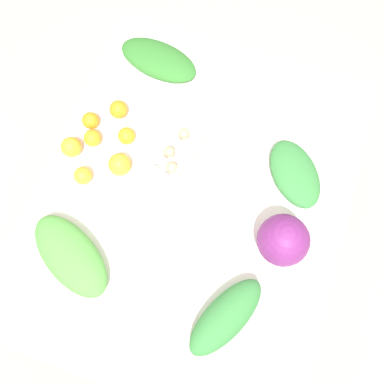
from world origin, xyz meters
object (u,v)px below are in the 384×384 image
at_px(greens_bunch_kale, 295,174).
at_px(orange_0, 91,121).
at_px(egg_carton, 175,158).
at_px(greens_bunch_dandelion, 159,60).
at_px(orange_5, 126,136).
at_px(orange_1, 71,147).
at_px(orange_2, 92,138).
at_px(orange_3, 83,176).
at_px(orange_4, 120,164).
at_px(greens_bunch_beet_tops, 226,317).
at_px(greens_bunch_chard, 71,255).
at_px(cabbage_purple, 283,240).
at_px(orange_6, 119,109).

distance_m(greens_bunch_kale, orange_0, 0.78).
bearing_deg(egg_carton, greens_bunch_dandelion, 44.43).
height_order(greens_bunch_kale, orange_5, greens_bunch_kale).
height_order(orange_1, orange_2, orange_1).
distance_m(orange_0, orange_3, 0.22).
relative_size(orange_0, orange_4, 0.78).
distance_m(greens_bunch_beet_tops, orange_2, 0.79).
height_order(greens_bunch_chard, orange_5, greens_bunch_chard).
relative_size(greens_bunch_chard, orange_3, 5.25).
relative_size(cabbage_purple, orange_6, 2.47).
distance_m(orange_2, orange_4, 0.15).
distance_m(greens_bunch_beet_tops, orange_5, 0.73).
xyz_separation_m(egg_carton, greens_bunch_kale, (-0.09, 0.42, -0.01)).
xyz_separation_m(greens_bunch_beet_tops, orange_2, (-0.44, -0.65, -0.01)).
height_order(cabbage_purple, orange_0, cabbage_purple).
bearing_deg(greens_bunch_chard, orange_3, -163.07).
bearing_deg(greens_bunch_beet_tops, orange_2, -124.07).
bearing_deg(orange_1, orange_5, 122.83).
relative_size(greens_bunch_dandelion, orange_4, 3.99).
xyz_separation_m(orange_3, orange_4, (-0.08, 0.11, 0.01)).
distance_m(greens_bunch_beet_tops, orange_0, 0.86).
xyz_separation_m(cabbage_purple, orange_6, (-0.30, -0.71, -0.05)).
bearing_deg(orange_2, cabbage_purple, 78.14).
relative_size(cabbage_purple, orange_0, 2.69).
relative_size(orange_0, orange_2, 1.00).
distance_m(cabbage_purple, orange_5, 0.68).
distance_m(egg_carton, greens_bunch_dandelion, 0.44).
height_order(greens_bunch_dandelion, orange_5, greens_bunch_dandelion).
height_order(egg_carton, greens_bunch_chard, egg_carton).
distance_m(greens_bunch_kale, orange_1, 0.81).
bearing_deg(egg_carton, greens_bunch_chard, 171.43).
bearing_deg(orange_2, orange_5, 113.34).
distance_m(egg_carton, orange_5, 0.20).
bearing_deg(greens_bunch_dandelion, orange_1, -19.40).
distance_m(orange_1, orange_2, 0.08).
xyz_separation_m(greens_bunch_dandelion, orange_5, (0.35, 0.01, -0.00)).
height_order(orange_3, orange_4, orange_4).
bearing_deg(orange_2, orange_0, -150.81).
bearing_deg(orange_5, orange_4, 11.32).
xyz_separation_m(greens_bunch_dandelion, greens_bunch_kale, (0.30, 0.63, -0.00)).
height_order(orange_1, orange_4, orange_4).
bearing_deg(orange_1, orange_2, 137.25).
bearing_deg(greens_bunch_kale, greens_bunch_dandelion, -115.21).
bearing_deg(orange_3, orange_4, 126.12).
relative_size(orange_1, orange_5, 1.16).
distance_m(greens_bunch_chard, orange_5, 0.48).
xyz_separation_m(orange_3, orange_5, (-0.20, 0.09, -0.00)).
bearing_deg(orange_5, greens_bunch_beet_tops, 47.64).
height_order(greens_bunch_kale, orange_6, orange_6).
bearing_deg(greens_bunch_kale, orange_1, -78.13).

